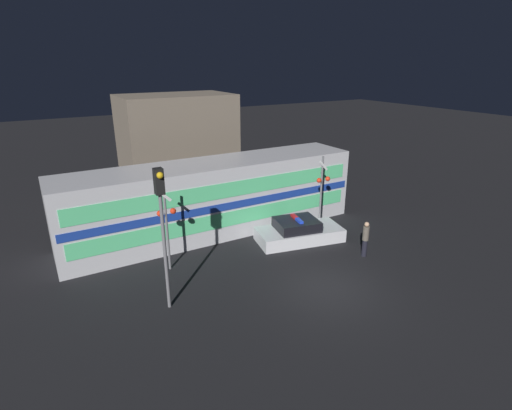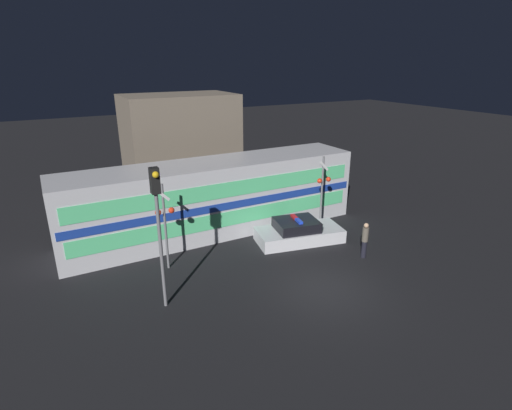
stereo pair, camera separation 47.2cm
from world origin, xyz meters
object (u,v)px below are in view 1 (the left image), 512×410
train (214,198)px  police_car (299,232)px  traffic_light_corner (162,214)px  crossing_signal_near (322,187)px  pedestrian (365,239)px

train → police_car: bearing=-45.1°
traffic_light_corner → crossing_signal_near: bearing=17.2°
train → police_car: size_ratio=3.39×
police_car → traffic_light_corner: 8.60m
train → crossing_signal_near: size_ratio=3.86×
pedestrian → traffic_light_corner: (-9.27, 0.62, 2.85)m
police_car → traffic_light_corner: (-7.61, -2.33, 3.27)m
train → traffic_light_corner: 7.31m
police_car → crossing_signal_near: size_ratio=1.14×
train → traffic_light_corner: size_ratio=2.92×
traffic_light_corner → pedestrian: bearing=-3.8°
police_car → traffic_light_corner: size_ratio=0.86×
pedestrian → traffic_light_corner: traffic_light_corner is taller
train → police_car: 4.75m
pedestrian → crossing_signal_near: size_ratio=0.43×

